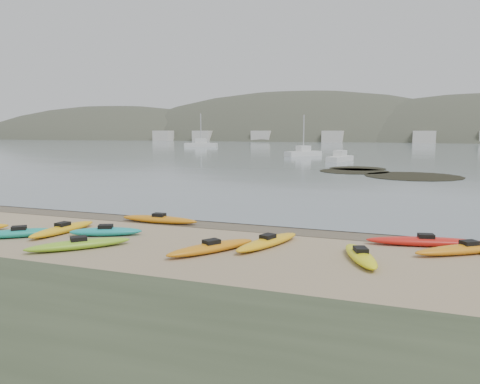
% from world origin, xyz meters
% --- Properties ---
extents(ground, '(600.00, 600.00, 0.00)m').
position_xyz_m(ground, '(0.00, 0.00, 0.00)').
color(ground, tan).
rests_on(ground, ground).
extents(wet_sand, '(60.00, 60.00, 0.00)m').
position_xyz_m(wet_sand, '(0.00, -0.30, 0.00)').
color(wet_sand, brown).
rests_on(wet_sand, ground).
extents(water, '(1200.00, 1200.00, 0.00)m').
position_xyz_m(water, '(0.00, 300.00, 0.01)').
color(water, slate).
rests_on(water, ground).
extents(kayaks, '(24.13, 8.73, 0.34)m').
position_xyz_m(kayaks, '(0.57, -3.53, 0.17)').
color(kayaks, '#88CA28').
rests_on(kayaks, ground).
extents(kelp_mats, '(13.75, 14.58, 0.04)m').
position_xyz_m(kelp_mats, '(4.19, 28.89, 0.03)').
color(kelp_mats, black).
rests_on(kelp_mats, water).
extents(moored_boats, '(104.04, 70.31, 1.15)m').
position_xyz_m(moored_boats, '(6.34, 79.98, 0.53)').
color(moored_boats, silver).
rests_on(moored_boats, ground).
extents(far_town, '(199.00, 5.00, 4.00)m').
position_xyz_m(far_town, '(6.00, 145.00, 2.00)').
color(far_town, beige).
rests_on(far_town, ground).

